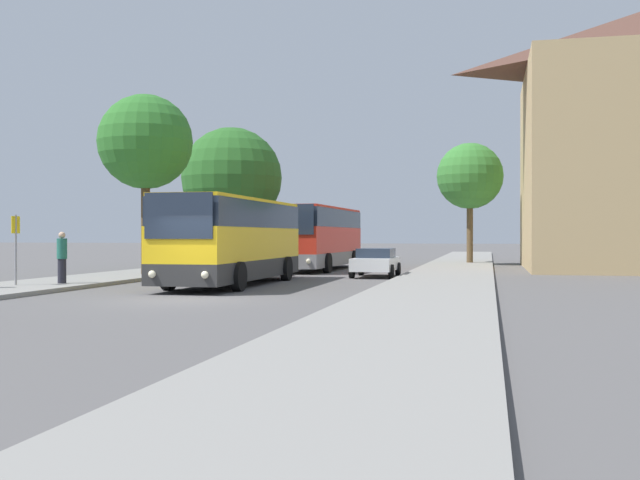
{
  "coord_description": "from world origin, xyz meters",
  "views": [
    {
      "loc": [
        8.83,
        -20.28,
        1.88
      ],
      "look_at": [
        1.19,
        13.31,
        1.66
      ],
      "focal_mm": 42.0,
      "sensor_mm": 36.0,
      "label": 1
    }
  ],
  "objects": [
    {
      "name": "ground_plane",
      "position": [
        0.0,
        0.0,
        0.0
      ],
      "size": [
        300.0,
        300.0,
        0.0
      ],
      "primitive_type": "plane",
      "color": "#565454",
      "rests_on": "ground"
    },
    {
      "name": "sidewalk_right",
      "position": [
        7.0,
        0.0,
        0.07
      ],
      "size": [
        4.0,
        120.0,
        0.15
      ],
      "primitive_type": "cube",
      "color": "gray",
      "rests_on": "ground_plane"
    },
    {
      "name": "bus_front",
      "position": [
        -0.66,
        6.56,
        1.73
      ],
      "size": [
        2.85,
        10.43,
        3.24
      ],
      "rotation": [
        0.0,
        0.0,
        0.01
      ],
      "color": "#2D2D2D",
      "rests_on": "ground_plane"
    },
    {
      "name": "bus_middle",
      "position": [
        -0.25,
        19.34,
        1.81
      ],
      "size": [
        3.01,
        10.95,
        3.39
      ],
      "rotation": [
        0.0,
        0.0,
        -0.03
      ],
      "color": "gray",
      "rests_on": "ground_plane"
    },
    {
      "name": "parked_car_right_near",
      "position": [
        3.8,
        13.16,
        0.69
      ],
      "size": [
        1.93,
        3.91,
        1.29
      ],
      "rotation": [
        0.0,
        0.0,
        3.14
      ],
      "color": "silver",
      "rests_on": "ground_plane"
    },
    {
      "name": "bus_stop_sign",
      "position": [
        -7.27,
        2.73,
        1.67
      ],
      "size": [
        0.08,
        0.45,
        2.45
      ],
      "color": "gray",
      "rests_on": "sidewalk_left"
    },
    {
      "name": "pedestrian_waiting_far",
      "position": [
        -6.22,
        3.91,
        1.1
      ],
      "size": [
        0.36,
        0.36,
        1.86
      ],
      "rotation": [
        0.0,
        0.0,
        3.62
      ],
      "color": "#23232D",
      "rests_on": "sidewalk_left"
    },
    {
      "name": "tree_left_near",
      "position": [
        -6.24,
        22.13,
        5.32
      ],
      "size": [
        6.0,
        6.0,
        8.18
      ],
      "color": "brown",
      "rests_on": "sidewalk_left"
    },
    {
      "name": "tree_left_far",
      "position": [
        -6.25,
        10.7,
        6.04
      ],
      "size": [
        4.24,
        4.24,
        8.05
      ],
      "color": "#513D23",
      "rests_on": "sidewalk_left"
    },
    {
      "name": "tree_right_near",
      "position": [
        7.59,
        28.2,
        5.63
      ],
      "size": [
        4.2,
        4.2,
        7.61
      ],
      "color": "brown",
      "rests_on": "sidewalk_right"
    }
  ]
}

